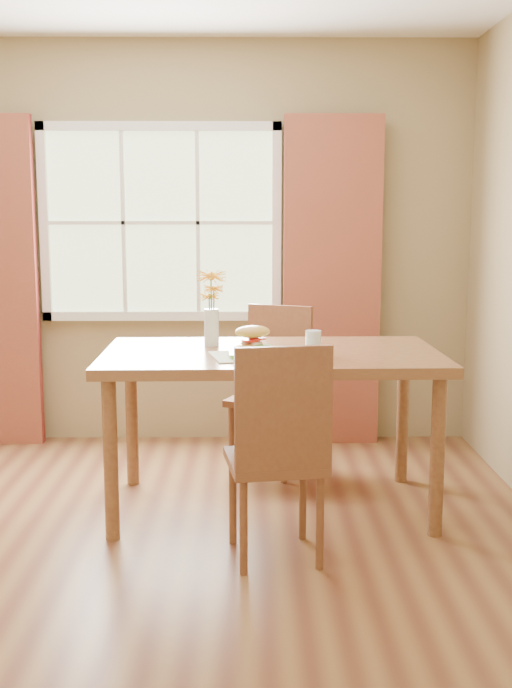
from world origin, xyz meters
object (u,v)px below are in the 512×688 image
object	(u,v)px
croissant_sandwich	(252,339)
chair_far	(274,380)
dining_table	(271,368)
water_glass	(313,343)
chair_near	(279,445)
flower_vase	(211,300)

from	to	relation	value
croissant_sandwich	chair_far	bearing A→B (deg)	69.04
dining_table	water_glass	xyz separation A→B (m)	(0.21, -0.08, 0.15)
chair_near	flower_vase	bearing A→B (deg)	101.48
water_glass	flower_vase	world-z (taller)	flower_vase
chair_near	croissant_sandwich	bearing A→B (deg)	92.15
chair_near	water_glass	size ratio (longest dim) A/B	8.42
chair_near	croissant_sandwich	distance (m)	0.70
dining_table	flower_vase	xyz separation A→B (m)	(-0.32, 0.19, 0.33)
dining_table	chair_far	world-z (taller)	chair_far
chair_near	croissant_sandwich	size ratio (longest dim) A/B	4.94
dining_table	water_glass	distance (m)	0.27
chair_near	water_glass	xyz separation A→B (m)	(0.20, 0.62, 0.36)
chair_far	flower_vase	size ratio (longest dim) A/B	2.45
croissant_sandwich	flower_vase	bearing A→B (deg)	112.72
dining_table	flower_vase	distance (m)	0.50
chair_near	flower_vase	xyz separation A→B (m)	(-0.33, 0.89, 0.55)
chair_far	water_glass	xyz separation A→B (m)	(0.18, -0.78, 0.36)
chair_far	croissant_sandwich	size ratio (longest dim) A/B	4.89
chair_far	flower_vase	world-z (taller)	flower_vase
flower_vase	croissant_sandwich	bearing A→B (deg)	-55.46
chair_near	flower_vase	world-z (taller)	flower_vase
chair_near	water_glass	world-z (taller)	chair_near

